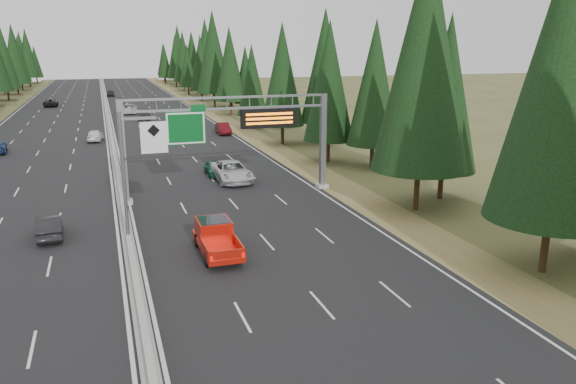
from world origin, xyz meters
The scene contains 16 objects.
road centered at (0.00, 80.00, 0.04)m, with size 32.00×260.00×0.08m, color black.
shoulder_right centered at (17.80, 80.00, 0.03)m, with size 3.60×260.00×0.06m, color olive.
median_barrier centered at (0.00, 80.00, 0.41)m, with size 0.70×260.00×0.85m.
sign_gantry centered at (8.92, 34.88, 5.27)m, with size 16.75×0.98×7.80m.
hov_sign_pole centered at (0.58, 24.97, 4.72)m, with size 2.80×0.50×8.00m.
tree_row_right centered at (21.94, 59.09, 9.38)m, with size 11.54×239.87×19.00m.
silver_minivan centered at (9.52, 39.79, 0.94)m, with size 2.85×6.17×1.72m, color silver.
red_pickup centered at (4.74, 22.86, 1.08)m, with size 1.99×5.56×1.81m.
car_ahead_green centered at (8.55, 42.52, 0.73)m, with size 1.53×3.80×1.30m, color #114D35.
car_ahead_dkred centered at (14.50, 66.71, 0.82)m, with size 1.57×4.50×1.48m, color #4F0B11.
car_ahead_dkgrey centered at (5.55, 85.09, 0.76)m, with size 1.91×4.70×1.37m, color black.
car_ahead_white centered at (3.81, 95.25, 0.88)m, with size 2.66×5.76×1.60m, color silver.
car_ahead_far centered at (1.50, 132.78, 0.84)m, with size 1.79×4.45×1.52m, color black.
car_onc_near centered at (-4.56, 28.59, 0.77)m, with size 1.46×4.18×1.38m, color black.
car_onc_white centered at (-1.91, 65.98, 0.81)m, with size 1.72×4.28×1.46m, color silver.
car_onc_far centered at (-10.20, 112.33, 0.85)m, with size 2.55×5.54×1.54m, color black.
Camera 1 is at (-0.92, -7.44, 11.61)m, focal length 35.00 mm.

